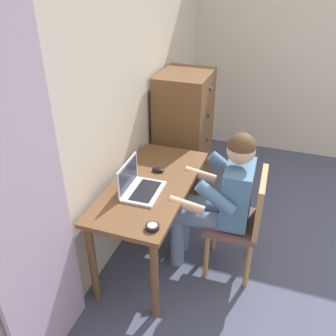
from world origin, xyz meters
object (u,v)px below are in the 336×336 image
at_px(laptop, 139,186).
at_px(dresser, 184,136).
at_px(desk, 152,195).
at_px(computer_mouse, 158,170).
at_px(desk_clock, 152,227).
at_px(chair, 243,219).
at_px(person_seated, 220,195).

bearing_deg(laptop, dresser, 0.94).
bearing_deg(desk, computer_mouse, 4.53).
bearing_deg(laptop, desk_clock, -145.30).
bearing_deg(dresser, chair, -141.35).
bearing_deg(chair, desk, 97.64).
height_order(chair, laptop, laptop).
relative_size(dresser, person_seated, 1.07).
height_order(desk, laptop, laptop).
distance_m(dresser, person_seated, 1.14).
bearing_deg(laptop, chair, -72.94).
bearing_deg(desk_clock, chair, -40.46).
distance_m(laptop, computer_mouse, 0.32).
relative_size(desk, chair, 1.39).
relative_size(dresser, desk_clock, 14.51).
distance_m(dresser, computer_mouse, 0.89).
bearing_deg(desk_clock, dresser, 9.79).
relative_size(desk, desk_clock, 13.85).
xyz_separation_m(desk, desk_clock, (-0.50, -0.20, 0.13)).
bearing_deg(dresser, desk_clock, -170.21).
distance_m(desk, laptop, 0.22).
relative_size(dresser, laptop, 3.77).
xyz_separation_m(person_seated, desk_clock, (-0.58, 0.32, 0.06)).
distance_m(computer_mouse, desk_clock, 0.71).
bearing_deg(desk_clock, laptop, 34.70).
xyz_separation_m(person_seated, laptop, (-0.23, 0.57, 0.10)).
distance_m(person_seated, computer_mouse, 0.55).
distance_m(person_seated, desk_clock, 0.67).
distance_m(chair, laptop, 0.84).
bearing_deg(computer_mouse, desk_clock, -166.02).
bearing_deg(dresser, desk, -176.46).
bearing_deg(laptop, desk, -18.63).
distance_m(chair, computer_mouse, 0.77).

